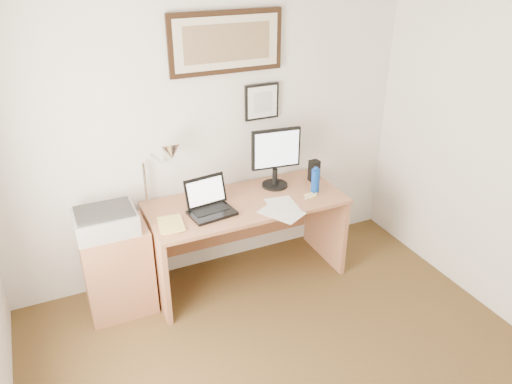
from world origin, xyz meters
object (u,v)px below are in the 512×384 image
side_cabinet (118,269)px  desk (242,221)px  printer (105,221)px  lcd_monitor (276,155)px  book (159,226)px  water_bottle (315,181)px  laptop (210,205)px

side_cabinet → desk: size_ratio=0.46×
printer → lcd_monitor: bearing=4.6°
book → desk: (0.75, 0.19, -0.24)m
water_bottle → printer: size_ratio=0.46×
book → lcd_monitor: bearing=13.0°
laptop → lcd_monitor: (0.66, 0.18, 0.23)m
water_bottle → book: water_bottle is taller
laptop → printer: bearing=175.1°
side_cabinet → lcd_monitor: 1.56m
laptop → water_bottle: bearing=-2.6°
book → laptop: laptop is taller
water_bottle → printer: (-1.70, 0.11, -0.03)m
water_bottle → book: (-1.35, -0.03, -0.09)m
water_bottle → lcd_monitor: (-0.26, 0.23, 0.19)m
water_bottle → printer: bearing=176.3°
desk → lcd_monitor: (0.34, 0.06, 0.53)m
side_cabinet → book: size_ratio=2.93×
desk → lcd_monitor: bearing=9.7°
printer → water_bottle: bearing=-3.7°
side_cabinet → lcd_monitor: size_ratio=1.40×
side_cabinet → printer: 0.46m
lcd_monitor → side_cabinet: bearing=-176.2°
side_cabinet → printer: (-0.04, -0.02, 0.45)m
laptop → printer: (-0.78, 0.07, 0.01)m
book → desk: book is taller
side_cabinet → lcd_monitor: (1.41, 0.09, 0.68)m
desk → lcd_monitor: lcd_monitor is taller
laptop → desk: bearing=21.1°
side_cabinet → laptop: (0.74, -0.09, 0.44)m
printer → desk: bearing=3.0°
side_cabinet → water_bottle: size_ratio=3.61×
desk → lcd_monitor: 0.63m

